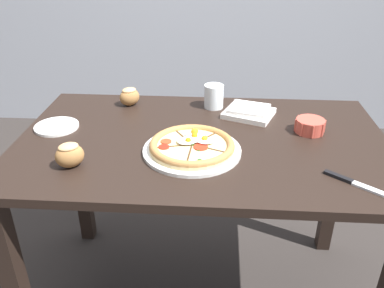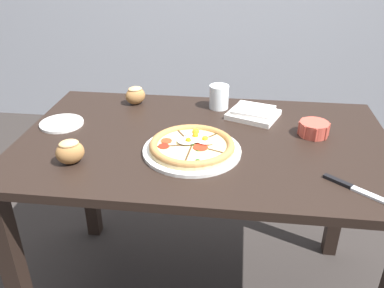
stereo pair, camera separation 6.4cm
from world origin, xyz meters
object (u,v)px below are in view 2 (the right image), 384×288
Objects in this scene: ramekin_bowl at (314,128)px; bread_piece_mid at (70,151)px; napkin_folded at (253,113)px; pizza at (192,147)px; knife_main at (357,189)px; side_saucer at (62,123)px; dining_table at (203,167)px; water_glass at (219,98)px; bread_piece_near at (135,95)px.

bread_piece_mid is at bearing -159.51° from ramekin_bowl.
napkin_folded is 0.70m from bread_piece_mid.
bread_piece_mid reaches higher than pizza.
knife_main is 1.08× the size of side_saucer.
bread_piece_mid reaches higher than knife_main.
ramekin_bowl is 0.63× the size of knife_main.
dining_table is 8.06× the size of side_saucer.
dining_table is at bearing 73.14° from pizza.
bread_piece_mid is at bearing -162.47° from pizza.
ramekin_bowl is at bearing -31.72° from napkin_folded.
bread_piece_near is at bearing -179.83° from water_glass.
pizza is at bearing -99.32° from water_glass.
bread_piece_mid is 0.85m from knife_main.
bread_piece_near is at bearing 80.50° from bread_piece_mid.
bread_piece_near is 1.10× the size of water_glass.
bread_piece_mid reaches higher than ramekin_bowl.
pizza is at bearing -53.20° from bread_piece_near.
bread_piece_near is (-0.48, 0.07, 0.02)m from napkin_folded.
pizza is at bearing -106.86° from dining_table.
ramekin_bowl is at bearing 23.03° from pizza.
bread_piece_near is 0.65× the size of side_saucer.
water_glass reaches higher than napkin_folded.
ramekin_bowl is at bearing -16.40° from bread_piece_near.
napkin_folded is (0.17, 0.21, 0.13)m from dining_table.
bread_piece_mid is at bearing -130.85° from water_glass.
napkin_folded is at bearing -8.78° from bread_piece_near.
pizza is 0.38m from bread_piece_mid.
side_saucer is at bearing 163.93° from pizza.
ramekin_bowl is (0.38, 0.08, 0.14)m from dining_table.
knife_main is (0.48, -0.16, -0.02)m from pizza.
bread_piece_mid is at bearing -99.50° from bread_piece_near.
water_glass is at bearing 151.37° from napkin_folded.
ramekin_bowl is 0.25m from napkin_folded.
pizza is (-0.03, -0.10, 0.13)m from dining_table.
bread_piece_near is at bearing 137.97° from dining_table.
water_glass is (0.34, 0.00, 0.00)m from bread_piece_near.
ramekin_bowl is 0.82m from bread_piece_mid.
dining_table is at bearing 28.25° from bread_piece_mid.
knife_main is at bearing -77.67° from ramekin_bowl.
side_saucer is at bearing 174.72° from dining_table.
bread_piece_near is 0.32m from side_saucer.
dining_table is at bearing -42.03° from bread_piece_near.
dining_table is 0.41m from ramekin_bowl.
pizza is 2.95× the size of bread_piece_mid.
water_glass reaches higher than knife_main.
pizza is at bearing -156.97° from ramekin_bowl.
knife_main is at bearing -18.62° from pizza.
bread_piece_mid is 0.65m from water_glass.
water_glass is at bearing 80.68° from pizza.
knife_main is 1.03m from side_saucer.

